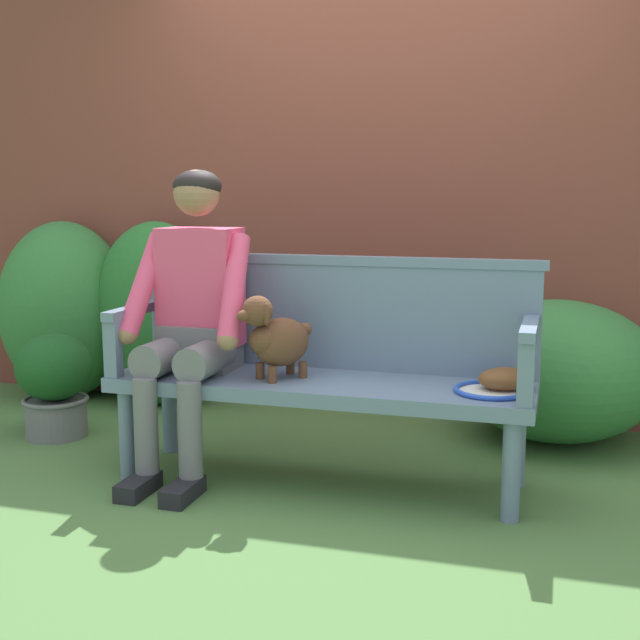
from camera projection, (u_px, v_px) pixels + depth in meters
The scene contains 14 objects.
ground_plane at pixel (320, 482), 3.51m from camera, with size 40.00×40.00×0.00m, color #4C753D.
brick_garden_fence at pixel (387, 198), 4.57m from camera, with size 8.00×0.30×2.38m, color brown.
hedge_bush_mid_left at pixel (66, 310), 4.88m from camera, with size 0.78×0.74×1.05m, color #337538.
hedge_bush_mid_right at pixel (557, 370), 4.07m from camera, with size 1.01×0.97×0.70m, color #337538.
hedge_bush_far_right at pixel (158, 314), 4.72m from camera, with size 0.77×0.52×1.06m, color #286B2D.
garden_bench at pixel (320, 392), 3.45m from camera, with size 1.77×0.51×0.45m.
bench_backrest at pixel (335, 311), 3.62m from camera, with size 1.81×0.06×0.50m.
bench_armrest_left_end at pixel (128, 325), 3.56m from camera, with size 0.06×0.51×0.28m.
bench_armrest_right_end at pixel (528, 346), 3.09m from camera, with size 0.06×0.51×0.28m.
person_seated at pixel (193, 310), 3.55m from camera, with size 0.56×0.66×1.32m.
dog_on_bench at pixel (275, 337), 3.41m from camera, with size 0.29×0.34×0.36m.
tennis_racket at pixel (491, 389), 3.23m from camera, with size 0.31×0.57×0.03m.
baseball_glove at pixel (505, 379), 3.24m from camera, with size 0.22×0.17×0.09m, color brown.
potted_plant at pixel (54, 381), 4.12m from camera, with size 0.38×0.38×0.53m.
Camera 1 is at (0.96, -3.22, 1.23)m, focal length 46.12 mm.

